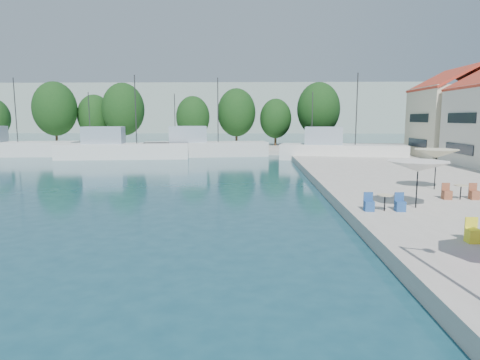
{
  "coord_description": "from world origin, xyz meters",
  "views": [
    {
      "loc": [
        1.63,
        3.32,
        4.78
      ],
      "look_at": [
        0.92,
        26.0,
        1.49
      ],
      "focal_mm": 32.0,
      "sensor_mm": 36.0,
      "label": 1
    }
  ],
  "objects_px": {
    "trawler_03": "(203,148)",
    "umbrella_cream": "(437,154)",
    "trawler_02": "(120,150)",
    "trawler_01": "(0,148)",
    "trawler_04": "(339,151)",
    "umbrella_white": "(418,166)"
  },
  "relations": [
    {
      "from": "trawler_03",
      "to": "umbrella_cream",
      "type": "relative_size",
      "value": 6.1
    },
    {
      "from": "trawler_02",
      "to": "trawler_03",
      "type": "xyz_separation_m",
      "value": [
        9.46,
        3.58,
        -0.0
      ]
    },
    {
      "from": "trawler_03",
      "to": "umbrella_cream",
      "type": "height_order",
      "value": "trawler_03"
    },
    {
      "from": "trawler_01",
      "to": "umbrella_cream",
      "type": "distance_m",
      "value": 51.26
    },
    {
      "from": "trawler_04",
      "to": "trawler_02",
      "type": "bearing_deg",
      "value": -171.06
    },
    {
      "from": "umbrella_cream",
      "to": "trawler_02",
      "type": "bearing_deg",
      "value": 136.75
    },
    {
      "from": "trawler_04",
      "to": "trawler_03",
      "type": "bearing_deg",
      "value": 175.32
    },
    {
      "from": "trawler_01",
      "to": "trawler_02",
      "type": "distance_m",
      "value": 16.61
    },
    {
      "from": "trawler_02",
      "to": "trawler_04",
      "type": "relative_size",
      "value": 1.08
    },
    {
      "from": "trawler_04",
      "to": "umbrella_white",
      "type": "xyz_separation_m",
      "value": [
        -2.19,
        -29.4,
        1.49
      ]
    },
    {
      "from": "trawler_02",
      "to": "umbrella_white",
      "type": "bearing_deg",
      "value": -59.56
    },
    {
      "from": "trawler_03",
      "to": "trawler_04",
      "type": "xyz_separation_m",
      "value": [
        16.25,
        -4.68,
        0.0
      ]
    },
    {
      "from": "trawler_02",
      "to": "umbrella_cream",
      "type": "bearing_deg",
      "value": -50.45
    },
    {
      "from": "trawler_02",
      "to": "umbrella_cream",
      "type": "relative_size",
      "value": 6.04
    },
    {
      "from": "trawler_04",
      "to": "umbrella_cream",
      "type": "distance_m",
      "value": 24.03
    },
    {
      "from": "trawler_01",
      "to": "trawler_02",
      "type": "xyz_separation_m",
      "value": [
        16.37,
        -2.82,
        0.0
      ]
    },
    {
      "from": "trawler_01",
      "to": "umbrella_white",
      "type": "bearing_deg",
      "value": -47.43
    },
    {
      "from": "trawler_01",
      "to": "trawler_03",
      "type": "distance_m",
      "value": 25.83
    },
    {
      "from": "trawler_01",
      "to": "trawler_03",
      "type": "height_order",
      "value": "same"
    },
    {
      "from": "trawler_01",
      "to": "trawler_04",
      "type": "height_order",
      "value": "same"
    },
    {
      "from": "trawler_03",
      "to": "trawler_04",
      "type": "relative_size",
      "value": 1.09
    },
    {
      "from": "trawler_03",
      "to": "umbrella_white",
      "type": "bearing_deg",
      "value": -77.33
    }
  ]
}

